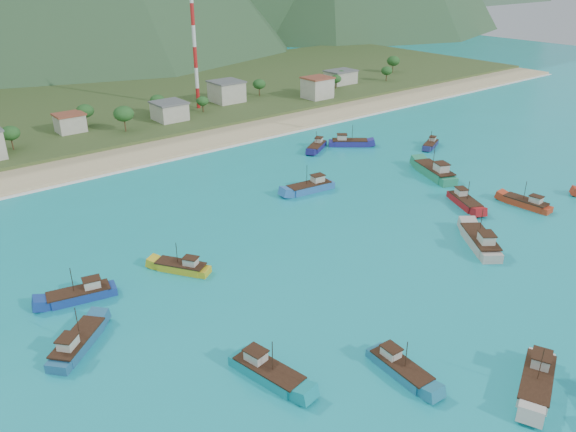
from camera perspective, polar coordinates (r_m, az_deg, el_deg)
ground at (r=92.26m, az=4.02°, el=-6.34°), size 600.00×600.00×0.00m
beach at (r=154.40m, az=-16.26°, el=5.76°), size 400.00×18.00×1.20m
land at (r=210.28m, az=-23.06°, el=9.67°), size 400.00×110.00×2.40m
surf_line at (r=146.07m, az=-14.75°, el=4.87°), size 400.00×2.50×0.08m
village at (r=178.60m, az=-15.84°, el=9.90°), size 209.26×31.07×7.12m
vegetation at (r=171.44m, az=-21.64°, el=8.62°), size 277.03×25.70×8.89m
radio_tower at (r=192.08m, az=-9.47°, el=16.60°), size 1.20×1.20×39.97m
boat_0 at (r=125.86m, az=2.24°, el=2.90°), size 11.66×4.66×6.70m
boat_1 at (r=95.48m, az=-10.72°, el=-5.18°), size 7.49×9.40×5.57m
boat_2 at (r=154.70m, az=2.95°, el=7.01°), size 9.73×7.47×5.71m
boat_5 at (r=107.06m, az=18.95°, el=-2.52°), size 10.41×12.27×7.40m
boat_6 at (r=124.21m, az=17.51°, el=1.36°), size 7.32×10.65×6.12m
boat_7 at (r=74.22m, az=11.32°, el=-14.99°), size 3.49×9.78×5.68m
boat_8 at (r=72.18m, az=-2.08°, el=-15.64°), size 5.16×11.08×6.31m
boat_9 at (r=81.65m, az=-20.60°, el=-12.05°), size 10.06×9.37×6.28m
boat_11 at (r=77.01m, az=23.94°, el=-15.11°), size 11.70×7.55×6.68m
boat_15 at (r=127.93m, az=23.05°, el=1.15°), size 3.45×10.13×5.90m
boat_17 at (r=161.72m, az=14.30°, el=7.02°), size 8.81×5.84×5.04m
boat_19 at (r=92.08m, az=-20.33°, el=-7.55°), size 10.73×5.16×6.10m
boat_22 at (r=158.50m, az=6.20°, el=7.38°), size 10.41×9.38×6.41m
boat_24 at (r=138.78m, az=14.68°, el=4.32°), size 8.90×14.34×8.16m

